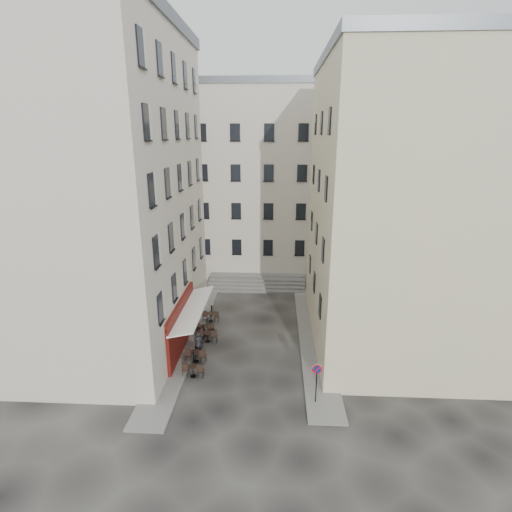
# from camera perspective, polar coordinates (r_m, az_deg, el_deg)

# --- Properties ---
(ground) EXTENTS (90.00, 90.00, 0.00)m
(ground) POSITION_cam_1_polar(r_m,az_deg,el_deg) (26.59, -1.31, -14.40)
(ground) COLOR black
(ground) RESTS_ON ground
(sidewalk_left) EXTENTS (2.00, 22.00, 0.12)m
(sidewalk_left) POSITION_cam_1_polar(r_m,az_deg,el_deg) (30.64, -9.29, -9.99)
(sidewalk_left) COLOR slate
(sidewalk_left) RESTS_ON ground
(sidewalk_right) EXTENTS (2.00, 18.00, 0.12)m
(sidewalk_right) POSITION_cam_1_polar(r_m,az_deg,el_deg) (29.23, 8.15, -11.34)
(sidewalk_right) COLOR slate
(sidewalk_right) RESTS_ON ground
(building_left) EXTENTS (12.20, 16.20, 20.60)m
(building_left) POSITION_cam_1_polar(r_m,az_deg,el_deg) (28.63, -22.68, 8.60)
(building_left) COLOR beige
(building_left) RESTS_ON ground
(building_right) EXTENTS (12.20, 14.20, 18.60)m
(building_right) POSITION_cam_1_polar(r_m,az_deg,el_deg) (27.90, 21.33, 6.48)
(building_right) COLOR beige
(building_right) RESTS_ON ground
(building_back) EXTENTS (18.20, 10.20, 18.60)m
(building_back) POSITION_cam_1_polar(r_m,az_deg,el_deg) (41.95, -0.81, 10.81)
(building_back) COLOR beige
(building_back) RESTS_ON ground
(cafe_storefront) EXTENTS (1.74, 7.30, 3.50)m
(cafe_storefront) POSITION_cam_1_polar(r_m,az_deg,el_deg) (27.18, -10.41, -9.44)
(cafe_storefront) COLOR #4B110A
(cafe_storefront) RESTS_ON ground
(stone_steps) EXTENTS (9.00, 3.15, 0.80)m
(stone_steps) POSITION_cam_1_polar(r_m,az_deg,el_deg) (37.72, 0.12, -3.87)
(stone_steps) COLOR #5A5755
(stone_steps) RESTS_ON ground
(bollard_near) EXTENTS (0.12, 0.12, 0.98)m
(bollard_near) POSITION_cam_1_polar(r_m,az_deg,el_deg) (25.90, -8.91, -14.20)
(bollard_near) COLOR black
(bollard_near) RESTS_ON ground
(bollard_mid) EXTENTS (0.12, 0.12, 0.98)m
(bollard_mid) POSITION_cam_1_polar(r_m,az_deg,el_deg) (28.88, -7.49, -10.63)
(bollard_mid) COLOR black
(bollard_mid) RESTS_ON ground
(bollard_far) EXTENTS (0.12, 0.12, 0.98)m
(bollard_far) POSITION_cam_1_polar(r_m,az_deg,el_deg) (31.97, -6.37, -7.73)
(bollard_far) COLOR black
(bollard_far) RESTS_ON ground
(no_parking_sign) EXTENTS (0.55, 0.10, 2.40)m
(no_parking_sign) POSITION_cam_1_polar(r_m,az_deg,el_deg) (22.08, 8.67, -16.63)
(no_parking_sign) COLOR black
(no_parking_sign) RESTS_ON ground
(bistro_table_a) EXTENTS (1.31, 0.61, 0.92)m
(bistro_table_a) POSITION_cam_1_polar(r_m,az_deg,el_deg) (24.89, -8.97, -15.77)
(bistro_table_a) COLOR black
(bistro_table_a) RESTS_ON ground
(bistro_table_b) EXTENTS (1.35, 0.64, 0.95)m
(bistro_table_b) POSITION_cam_1_polar(r_m,az_deg,el_deg) (26.23, -8.60, -13.85)
(bistro_table_b) COLOR black
(bistro_table_b) RESTS_ON ground
(bistro_table_c) EXTENTS (1.36, 0.64, 0.95)m
(bistro_table_c) POSITION_cam_1_polar(r_m,az_deg,el_deg) (28.38, -6.91, -11.23)
(bistro_table_c) COLOR black
(bistro_table_c) RESTS_ON ground
(bistro_table_d) EXTENTS (1.43, 0.67, 1.01)m
(bistro_table_d) POSITION_cam_1_polar(r_m,az_deg,el_deg) (29.13, -7.34, -10.40)
(bistro_table_d) COLOR black
(bistro_table_d) RESTS_ON ground
(bistro_table_e) EXTENTS (1.30, 0.61, 0.91)m
(bistro_table_e) POSITION_cam_1_polar(r_m,az_deg,el_deg) (31.19, -6.47, -8.52)
(bistro_table_e) COLOR black
(bistro_table_e) RESTS_ON ground
(pedestrian) EXTENTS (0.66, 0.50, 1.63)m
(pedestrian) POSITION_cam_1_polar(r_m,az_deg,el_deg) (26.84, -8.26, -12.25)
(pedestrian) COLOR black
(pedestrian) RESTS_ON ground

